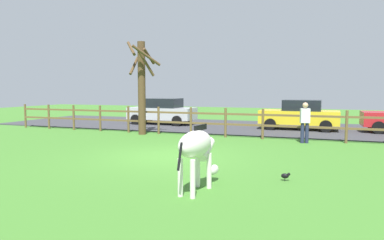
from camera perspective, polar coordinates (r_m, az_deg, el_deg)
The scene contains 9 objects.
ground_plane at distance 11.42m, azimuth -4.28°, elevation -5.92°, with size 60.00×60.00×0.00m, color #3D7528.
parking_asphalt at distance 20.16m, azimuth 6.76°, elevation -1.07°, with size 28.00×7.40×0.05m, color #38383D.
paddock_fence at distance 16.01m, azimuth 2.61°, elevation -0.04°, with size 21.78×0.11×1.32m.
bare_tree at distance 16.79m, azimuth -8.21°, elevation 5.85°, with size 1.76×1.43×4.43m.
zebra at distance 7.41m, azimuth 0.84°, elevation -4.64°, with size 0.62×1.93×1.41m.
crow_on_grass at distance 8.67m, azimuth 15.00°, elevation -8.78°, with size 0.21×0.10×0.20m.
parked_car_silver at distance 21.27m, azimuth -4.83°, elevation 1.48°, with size 4.01×1.90×1.56m.
parked_car_yellow at distance 19.21m, azimuth 17.17°, elevation 0.88°, with size 4.05×1.97×1.56m.
visitor_near_fence at distance 14.72m, azimuth 17.95°, elevation -0.11°, with size 0.41×0.31×1.64m.
Camera 1 is at (4.67, -10.20, 2.18)m, focal length 32.68 mm.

